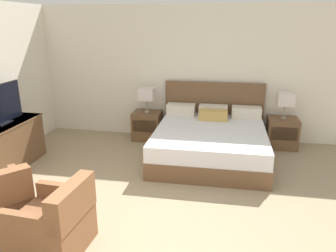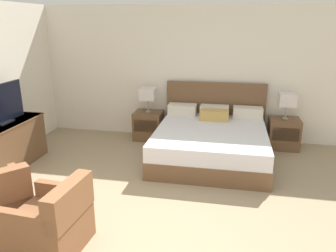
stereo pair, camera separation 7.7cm
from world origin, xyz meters
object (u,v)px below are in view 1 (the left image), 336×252
bed (210,141)px  dresser (8,145)px  table_lamp_left (147,94)px  armchair_companion (54,225)px  table_lamp_right (286,99)px  nightstand_left (147,125)px  tv (0,105)px  nightstand_right (282,133)px

bed → dresser: (-3.14, -0.98, 0.08)m
table_lamp_left → armchair_companion: bearing=-92.2°
bed → table_lamp_right: (1.28, 0.71, 0.61)m
nightstand_left → tv: 2.65m
nightstand_right → dresser: 4.73m
tv → armchair_companion: size_ratio=1.29×
dresser → armchair_companion: (1.73, -1.74, -0.09)m
bed → table_lamp_right: bearing=29.0°
nightstand_left → table_lamp_left: (-0.00, 0.00, 0.63)m
nightstand_left → nightstand_right: size_ratio=1.00×
dresser → armchair_companion: 2.45m
bed → nightstand_right: (1.28, 0.71, -0.02)m
table_lamp_left → tv: bearing=-136.9°
nightstand_left → table_lamp_right: bearing=0.0°
armchair_companion → nightstand_left: bearing=87.8°
table_lamp_left → tv: size_ratio=0.48×
nightstand_left → armchair_companion: armchair_companion is taller
table_lamp_left → dresser: 2.56m
table_lamp_right → tv: bearing=-158.5°
tv → nightstand_left: bearing=43.1°
armchair_companion → dresser: bearing=134.8°
bed → nightstand_left: bed is taller
table_lamp_right → dresser: size_ratio=0.37×
dresser → nightstand_left: bearing=42.3°
armchair_companion → nightstand_right: bearing=51.8°
table_lamp_right → bed: bearing=-151.0°
bed → tv: tv is taller
bed → nightstand_left: (-1.28, 0.71, -0.02)m
nightstand_left → table_lamp_left: 0.63m
bed → dresser: bed is taller
tv → table_lamp_left: bearing=43.1°
bed → nightstand_right: bed is taller
bed → nightstand_left: bearing=151.1°
table_lamp_right → nightstand_left: bearing=-180.0°
table_lamp_right → tv: (-4.42, -1.74, 0.12)m
table_lamp_left → dresser: (-1.86, -1.69, -0.53)m
nightstand_left → table_lamp_right: (2.56, 0.00, 0.63)m
table_lamp_left → tv: 2.54m
table_lamp_left → dresser: bearing=-137.7°
bed → table_lamp_left: bearing=151.0°
nightstand_right → table_lamp_right: table_lamp_right is taller
nightstand_right → armchair_companion: size_ratio=0.73×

